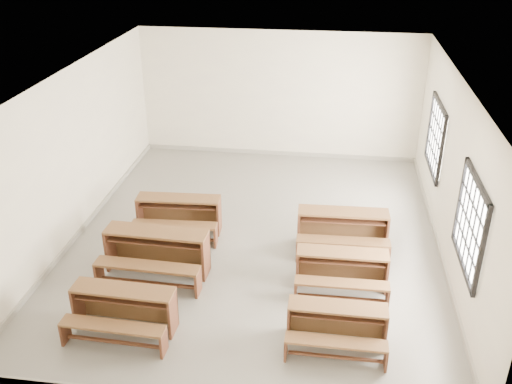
# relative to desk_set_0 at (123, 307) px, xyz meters

# --- Properties ---
(room) EXTENTS (8.50, 8.50, 3.20)m
(room) POSITION_rel_desk_set_0_xyz_m (1.71, 2.93, 1.73)
(room) COLOR slate
(room) RESTS_ON ground
(desk_set_0) EXTENTS (1.59, 0.87, 0.70)m
(desk_set_0) POSITION_rel_desk_set_0_xyz_m (0.00, 0.00, 0.00)
(desk_set_0) COLOR brown
(desk_set_0) RESTS_ON ground
(desk_set_1) EXTENTS (1.83, 1.00, 0.81)m
(desk_set_1) POSITION_rel_desk_set_0_xyz_m (0.06, 1.54, 0.06)
(desk_set_1) COLOR brown
(desk_set_1) RESTS_ON ground
(desk_set_2) EXTENTS (1.68, 0.93, 0.73)m
(desk_set_2) POSITION_rel_desk_set_0_xyz_m (0.07, 2.97, 0.02)
(desk_set_2) COLOR brown
(desk_set_2) RESTS_ON ground
(desk_set_3) EXTENTS (1.45, 0.76, 0.65)m
(desk_set_3) POSITION_rel_desk_set_0_xyz_m (3.20, 0.10, -0.03)
(desk_set_3) COLOR brown
(desk_set_3) RESTS_ON ground
(desk_set_4) EXTENTS (1.53, 0.81, 0.69)m
(desk_set_4) POSITION_rel_desk_set_0_xyz_m (3.26, 1.51, -0.01)
(desk_set_4) COLOR brown
(desk_set_4) RESTS_ON ground
(desk_set_5) EXTENTS (1.71, 0.93, 0.76)m
(desk_set_5) POSITION_rel_desk_set_0_xyz_m (3.27, 2.80, 0.03)
(desk_set_5) COLOR brown
(desk_set_5) RESTS_ON ground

